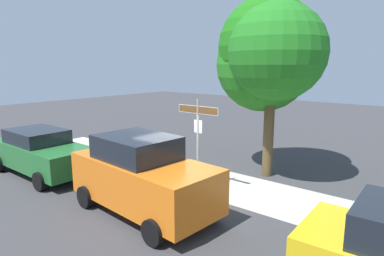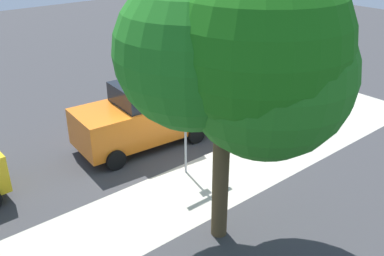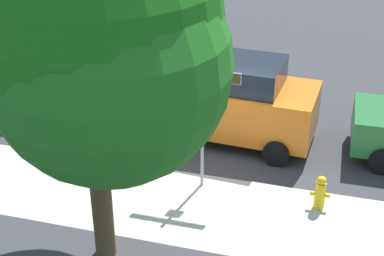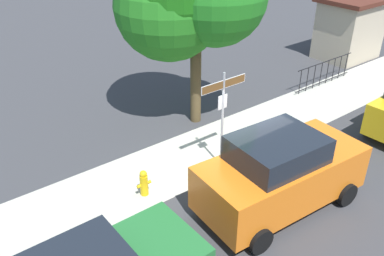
{
  "view_description": "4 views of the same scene",
  "coord_description": "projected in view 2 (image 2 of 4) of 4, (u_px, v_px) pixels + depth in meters",
  "views": [
    {
      "loc": [
        6.55,
        -7.82,
        4.07
      ],
      "look_at": [
        -0.54,
        0.91,
        1.92
      ],
      "focal_mm": 30.76,
      "sensor_mm": 36.0,
      "label": 1
    },
    {
      "loc": [
        7.14,
        9.14,
        6.87
      ],
      "look_at": [
        0.37,
        1.02,
        1.79
      ],
      "focal_mm": 40.3,
      "sensor_mm": 36.0,
      "label": 2
    },
    {
      "loc": [
        -2.45,
        10.56,
        7.01
      ],
      "look_at": [
        0.27,
        0.64,
        1.55
      ],
      "focal_mm": 51.79,
      "sensor_mm": 36.0,
      "label": 3
    },
    {
      "loc": [
        -6.99,
        -7.31,
        7.18
      ],
      "look_at": [
        -0.54,
        1.0,
        1.24
      ],
      "focal_mm": 38.58,
      "sensor_mm": 36.0,
      "label": 4
    }
  ],
  "objects": [
    {
      "name": "street_sign",
      "position": [
        185.0,
        108.0,
        12.17
      ],
      "size": [
        1.59,
        0.07,
        3.01
      ],
      "color": "#9EA0A5",
      "rests_on": "ground_plane"
    },
    {
      "name": "fire_hydrant",
      "position": [
        250.0,
        138.0,
        14.29
      ],
      "size": [
        0.42,
        0.22,
        0.78
      ],
      "color": "yellow",
      "rests_on": "ground_plane"
    },
    {
      "name": "car_orange",
      "position": [
        143.0,
        115.0,
        14.31
      ],
      "size": [
        4.58,
        2.39,
        2.16
      ],
      "rotation": [
        0.0,
        0.0,
        -0.07
      ],
      "color": "orange",
      "rests_on": "ground_plane"
    },
    {
      "name": "shade_tree",
      "position": [
        243.0,
        57.0,
        8.56
      ],
      "size": [
        4.47,
        4.52,
        6.59
      ],
      "color": "#4C3E25",
      "rests_on": "ground_plane"
    },
    {
      "name": "ground_plane",
      "position": [
        180.0,
        166.0,
        13.43
      ],
      "size": [
        60.0,
        60.0,
        0.0
      ],
      "primitive_type": "plane",
      "color": "#38383A"
    },
    {
      "name": "car_green",
      "position": [
        252.0,
        84.0,
        17.65
      ],
      "size": [
        4.67,
        2.08,
        1.69
      ],
      "rotation": [
        0.0,
        0.0,
        0.01
      ],
      "color": "#24672E",
      "rests_on": "ground_plane"
    },
    {
      "name": "sidewalk_strip",
      "position": [
        152.0,
        210.0,
        11.37
      ],
      "size": [
        24.0,
        2.6,
        0.0
      ],
      "primitive_type": "cube",
      "color": "#B1AE9D",
      "rests_on": "ground_plane"
    }
  ]
}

